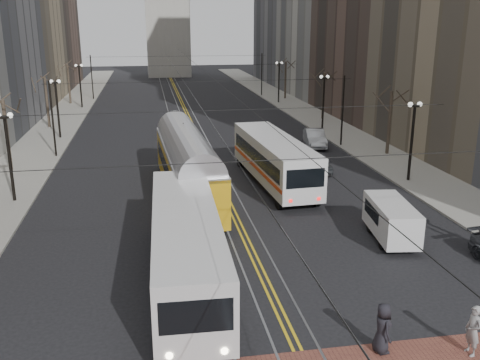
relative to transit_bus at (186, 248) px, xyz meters
name	(u,v)px	position (x,y,z in m)	size (l,w,h in m)	color
ground	(291,336)	(3.50, -4.93, -1.69)	(260.00, 260.00, 0.00)	black
sidewalk_left	(58,126)	(-11.50, 40.07, -1.61)	(5.00, 140.00, 0.15)	gray
sidewalk_right	(314,118)	(18.50, 40.07, -1.61)	(5.00, 140.00, 0.15)	gray
streetcar_rails	(191,122)	(3.50, 40.07, -1.68)	(4.80, 130.00, 0.02)	gray
centre_lines	(191,122)	(3.50, 40.07, -1.68)	(0.42, 130.00, 0.01)	gold
lamp_posts	(206,124)	(3.50, 23.82, 1.11)	(27.60, 57.20, 5.60)	black
street_trees	(198,112)	(3.50, 30.32, 1.11)	(31.68, 53.28, 5.60)	#382D23
trolley_wires	(199,102)	(3.50, 29.90, 2.09)	(25.96, 120.00, 6.60)	black
transit_bus	(186,248)	(0.00, 0.00, 0.00)	(2.81, 13.50, 3.38)	#BBBBBB
streetcar	(187,171)	(1.00, 12.34, 0.10)	(2.82, 15.16, 3.57)	gold
rear_bus	(274,161)	(7.34, 14.23, 0.00)	(2.82, 12.97, 3.38)	silver
cargo_van	(391,222)	(11.12, 3.05, -0.64)	(1.82, 4.73, 2.09)	silver
sedan_grey	(318,162)	(11.59, 17.07, -0.98)	(1.66, 4.13, 1.41)	#43474C
sedan_silver	(315,138)	(13.94, 25.44, -0.89)	(1.70, 4.86, 1.60)	#B6BABF
pedestrian_a	(383,328)	(6.40, -6.43, -0.74)	(0.91, 0.60, 1.87)	black
pedestrian_b	(473,331)	(9.46, -7.11, -0.74)	(0.68, 0.45, 1.86)	gray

